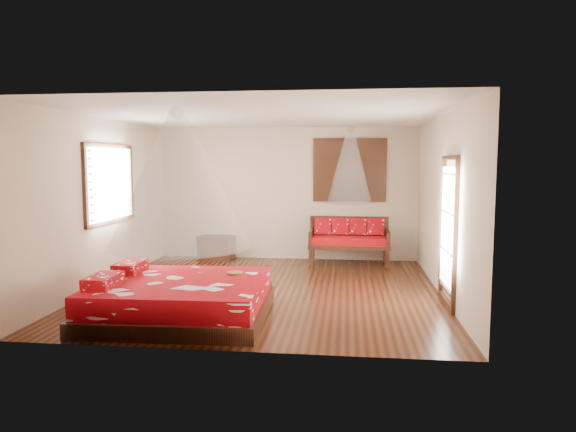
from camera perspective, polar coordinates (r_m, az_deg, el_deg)
The scene contains 10 objects.
room at distance 8.21m, azimuth -2.36°, elevation 1.35°, with size 5.54×5.54×2.84m.
bed at distance 7.08m, azimuth -11.98°, elevation -8.96°, with size 2.33×2.12×0.65m.
daybed at distance 10.57m, azimuth 6.78°, elevation -2.45°, with size 1.62×0.72×0.94m.
storage_chest at distance 11.03m, azimuth -7.95°, elevation -3.51°, with size 0.77×0.59×0.50m.
shutter_panel at distance 10.80m, azimuth 6.87°, elevation 5.08°, with size 1.52×0.06×1.32m.
window_left at distance 9.19m, azimuth -19.12°, elevation 3.40°, with size 0.10×1.74×1.34m.
glazed_door at distance 7.69m, azimuth 17.36°, elevation -1.72°, with size 0.08×1.02×2.16m.
wine_tray at distance 7.27m, azimuth -5.93°, elevation -6.07°, with size 0.22×0.22×0.19m.
mosquito_net_main at distance 6.84m, azimuth -12.08°, elevation 4.07°, with size 1.84×1.84×1.80m, color silver.
mosquito_net_daybed at distance 10.33m, azimuth 6.89°, elevation 5.60°, with size 0.89×0.89×1.50m, color silver.
Camera 1 is at (1.27, -8.08, 2.06)m, focal length 32.00 mm.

